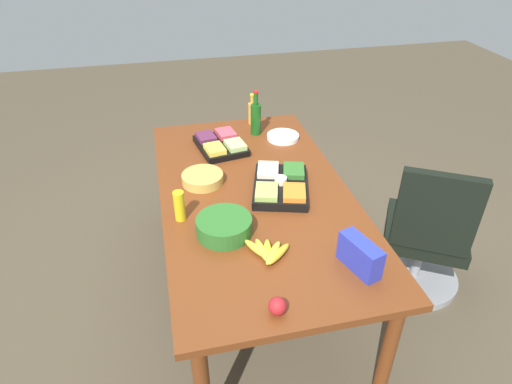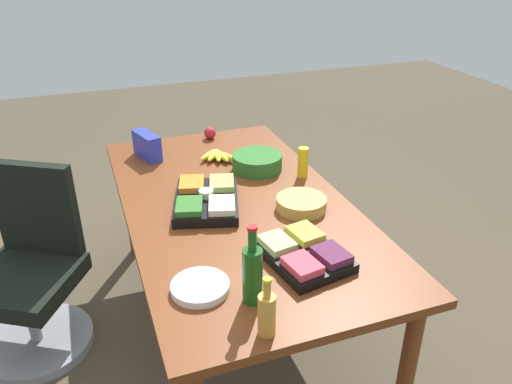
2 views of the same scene
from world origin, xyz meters
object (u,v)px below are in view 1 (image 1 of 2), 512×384
conference_table (255,203)px  banana_bunch (268,251)px  wine_bottle (256,118)px  mustard_bottle (179,206)px  chip_bowl (203,178)px  fruit_platter (221,144)px  dressing_bottle (252,112)px  salad_bowl (224,226)px  office_chair (424,243)px  chip_bag_blue (360,255)px  paper_plate_stack (283,137)px  apple_red (277,306)px  veggie_tray (280,185)px

conference_table → banana_bunch: (-0.53, 0.06, 0.10)m
wine_bottle → mustard_bottle: bearing=145.6°
banana_bunch → chip_bowl: 0.73m
fruit_platter → dressing_bottle: (0.34, -0.29, 0.05)m
fruit_platter → chip_bowl: fruit_platter is taller
dressing_bottle → salad_bowl: size_ratio=0.82×
banana_bunch → wine_bottle: size_ratio=0.71×
office_chair → banana_bunch: size_ratio=4.28×
fruit_platter → chip_bag_blue: size_ratio=1.83×
fruit_platter → wine_bottle: wine_bottle is taller
paper_plate_stack → wine_bottle: size_ratio=0.71×
apple_red → paper_plate_stack: bearing=-16.7°
apple_red → mustard_bottle: mustard_bottle is taller
apple_red → dressing_bottle: size_ratio=0.34×
fruit_platter → salad_bowl: (-0.89, 0.13, 0.01)m
office_chair → dressing_bottle: (1.12, 0.84, 0.48)m
veggie_tray → dressing_bottle: size_ratio=2.16×
mustard_bottle → apple_red: bearing=-155.7°
dressing_bottle → paper_plate_stack: dressing_bottle is taller
conference_table → office_chair: office_chair is taller
conference_table → apple_red: 0.89m
chip_bag_blue → chip_bowl: chip_bag_blue is taller
mustard_bottle → dressing_bottle: 1.23m
wine_bottle → office_chair: bearing=-138.1°
mustard_bottle → wine_bottle: bearing=-34.4°
veggie_tray → chip_bag_blue: (-0.69, -0.17, 0.04)m
apple_red → veggie_tray: (0.86, -0.25, -0.00)m
office_chair → salad_bowl: size_ratio=3.45×
apple_red → conference_table: bearing=-7.1°
veggie_tray → conference_table: bearing=84.6°
veggie_tray → dressing_bottle: dressing_bottle is taller
conference_table → apple_red: bearing=172.9°
fruit_platter → wine_bottle: 0.33m
veggie_tray → banana_bunch: 0.56m
banana_bunch → chip_bowl: bearing=16.9°
chip_bowl → salad_bowl: bearing=-174.8°
veggie_tray → chip_bag_blue: chip_bag_blue is taller
office_chair → dressing_bottle: size_ratio=4.23×
veggie_tray → banana_bunch: veggie_tray is taller
conference_table → paper_plate_stack: bearing=-28.9°
office_chair → banana_bunch: (-0.31, 1.08, 0.41)m
fruit_platter → salad_bowl: size_ratio=1.46×
mustard_bottle → banana_bunch: mustard_bottle is taller
office_chair → paper_plate_stack: (0.83, 0.68, 0.40)m
fruit_platter → chip_bag_blue: 1.34m
office_chair → mustard_bottle: 1.53m
mustard_bottle → fruit_platter: (0.72, -0.33, -0.05)m
chip_bowl → wine_bottle: bearing=-38.8°
office_chair → chip_bowl: size_ratio=3.95×
paper_plate_stack → apple_red: bearing=163.3°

